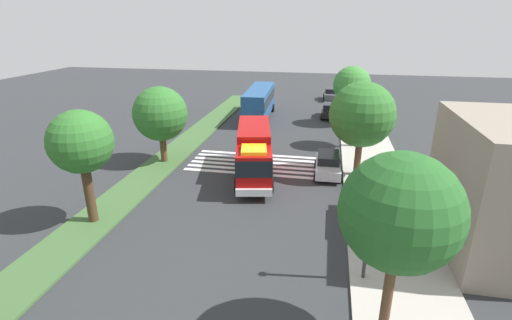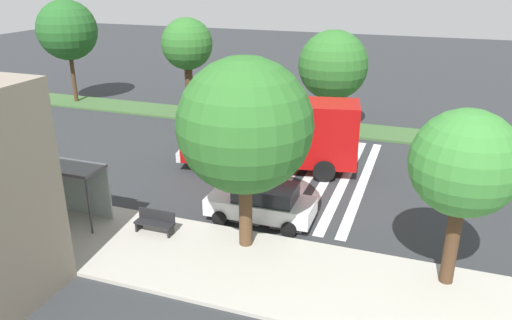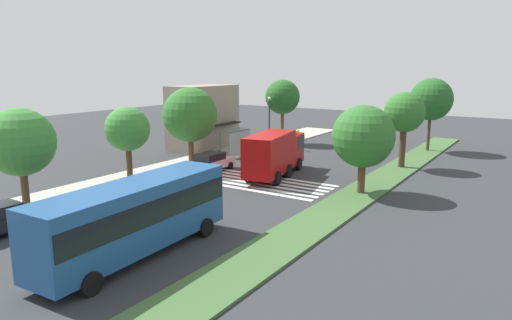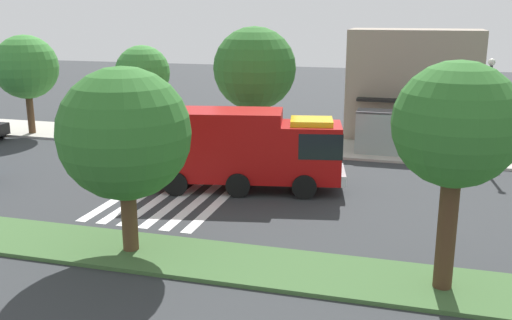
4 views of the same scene
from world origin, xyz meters
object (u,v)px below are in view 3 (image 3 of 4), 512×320
Objects in this scene: parked_car_east at (211,162)px; median_tree_far_west at (363,137)px; sidewalk_tree_far_west at (20,142)px; sidewalk_tree_west at (127,129)px; transit_bus at (135,213)px; street_lamp at (269,117)px; median_tree_west at (405,113)px; sidewalk_tree_east at (283,97)px; fire_truck at (276,152)px; sidewalk_tree_center at (190,115)px; median_tree_center at (431,99)px; bench_near_shelter at (214,155)px; fire_hydrant at (98,190)px; bus_stop_shelter at (237,137)px.

parked_car_east is 0.72× the size of median_tree_far_west.
sidewalk_tree_west is (8.37, 0.00, -0.16)m from sidewalk_tree_far_west.
street_lamp is at bearing -162.98° from transit_bus.
median_tree_west is (10.23, -13.63, 4.14)m from parked_car_east.
street_lamp is at bearing -173.70° from sidewalk_tree_east.
transit_bus is at bearing -160.60° from street_lamp.
sidewalk_tree_west reaches higher than fire_truck.
sidewalk_tree_far_west is (0.82, 10.66, 2.36)m from transit_bus.
parked_car_east is 18.57m from transit_bus.
sidewalk_tree_center is 16.42m from sidewalk_tree_east.
street_lamp is 28.35m from sidewalk_tree_far_west.
sidewalk_tree_west is 0.83× the size of sidewalk_tree_center.
sidewalk_tree_east reaches higher than parked_car_east.
sidewalk_tree_west is at bearing 161.98° from parked_car_east.
median_tree_far_west is at bearing 180.00° from median_tree_west.
bench_near_shelter is at bearing 135.81° from median_tree_center.
sidewalk_tree_far_west is at bearing -180.00° from sidewalk_tree_center.
sidewalk_tree_east is at bearing -164.35° from transit_bus.
parked_car_east is 0.61× the size of sidewalk_tree_east.
median_tree_center is (7.58, -15.43, 2.12)m from street_lamp.
parked_car_east is 0.67× the size of median_tree_west.
sidewalk_tree_center is at bearing 123.16° from median_tree_west.
bench_near_shelter is 0.21× the size of median_tree_center.
sidewalk_tree_east is 1.18× the size of median_tree_far_west.
sidewalk_tree_center is (-3.70, -0.37, 4.24)m from bench_near_shelter.
fire_truck is at bearing 136.58° from median_tree_west.
median_tree_far_west is at bearing -45.36° from sidewalk_tree_far_west.
sidewalk_tree_center is 10.17× the size of fire_hydrant.
sidewalk_tree_east reaches higher than fire_hydrant.
fire_truck is at bearing -173.23° from transit_bus.
transit_bus is 1.55× the size of sidewalk_tree_center.
sidewalk_tree_center reaches higher than median_tree_far_west.
parked_car_east is at bearing -171.91° from street_lamp.
bench_near_shelter is 0.29× the size of street_lamp.
sidewalk_tree_east is (14.61, 7.74, 3.44)m from fire_truck.
fire_truck is 10.01m from bus_stop_shelter.
median_tree_far_west is at bearing 160.20° from transit_bus.
bench_near_shelter is at bearing 179.75° from bus_stop_shelter.
fire_truck is 8.42m from sidewalk_tree_center.
bench_near_shelter is at bearing 1.93° from sidewalk_tree_west.
transit_bus is at bearing -155.41° from bus_stop_shelter.
median_tree_far_west is at bearing -65.36° from sidewalk_tree_west.
fire_truck is 1.51× the size of median_tree_far_west.
sidewalk_tree_far_west is (-17.34, 7.74, 2.46)m from fire_truck.
median_tree_west is at bearing -31.44° from sidewalk_tree_far_west.
sidewalk_tree_far_west reaches higher than sidewalk_tree_west.
fire_truck is 13.53× the size of fire_hydrant.
sidewalk_tree_far_west is at bearing 174.25° from fire_hydrant.
fire_hydrant is (-10.69, 1.70, -0.36)m from parked_car_east.
transit_bus is 37.25m from median_tree_center.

